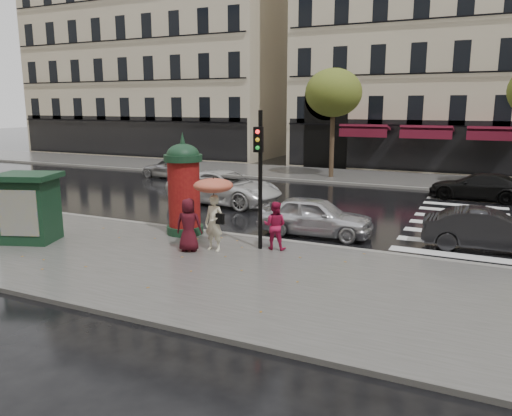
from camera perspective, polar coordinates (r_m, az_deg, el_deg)
The scene contains 20 objects.
ground at distance 14.30m, azimuth -4.89°, elevation -6.61°, with size 160.00×160.00×0.00m, color black.
near_sidewalk at distance 13.87m, azimuth -5.93°, elevation -6.95°, with size 90.00×7.00×0.12m, color #474744.
far_sidewalk at distance 31.78m, azimuth 12.54°, elevation 3.43°, with size 90.00×6.00×0.12m, color #474744.
near_kerb at distance 16.82m, azimuth 0.23°, elevation -3.50°, with size 90.00×0.25×0.14m, color slate.
far_kerb at distance 28.89m, azimuth 11.21°, elevation 2.70°, with size 90.00×0.25×0.14m, color slate.
zebra_crossing at distance 21.80m, azimuth 22.41°, elevation -1.04°, with size 3.60×11.75×0.01m, color silver.
bldg_far_corner at distance 42.28m, azimuth 25.33°, elevation 19.94°, with size 26.00×14.00×22.90m.
bldg_far_left at distance 51.18m, azimuth -9.92°, elevation 19.21°, with size 24.00×14.00×22.90m.
tree_far_left at distance 31.02m, azimuth 8.85°, elevation 12.84°, with size 3.40×3.40×6.64m.
woman_umbrella at distance 15.00m, azimuth -4.86°, elevation 0.70°, with size 1.19×1.19×2.29m.
woman_red at distance 15.27m, azimuth 2.17°, elevation -2.00°, with size 0.72×0.56×1.49m, color #AB153E.
man_burgundy at distance 15.18m, azimuth -7.70°, elevation -1.92°, with size 0.79×0.52×1.63m, color #410D16.
morris_column at distance 17.15m, azimuth -8.25°, elevation 2.56°, with size 1.30×1.30×3.49m.
traffic_light at distance 14.91m, azimuth 0.42°, elevation 4.73°, with size 0.29×0.41×4.21m.
newsstand at distance 17.65m, azimuth -24.51°, elevation 0.13°, with size 2.26×2.08×2.22m.
car_silver at distance 17.47m, azimuth 6.76°, elevation -0.93°, with size 1.61×4.01×1.36m, color silver.
car_darkgrey at distance 17.22m, azimuth 24.97°, elevation -2.29°, with size 1.36×3.90×1.28m, color black.
car_white at distance 22.97m, azimuth -3.60°, elevation 2.35°, with size 2.51×5.43×1.51m, color silver.
car_black at distance 26.16m, azimuth 24.06°, elevation 2.25°, with size 1.81×4.44×1.29m, color black.
car_far_silver at distance 31.51m, azimuth -9.79°, elevation 4.56°, with size 1.54×3.83×1.30m, color #A0A0A5.
Camera 1 is at (6.86, -11.72, 4.48)m, focal length 35.00 mm.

